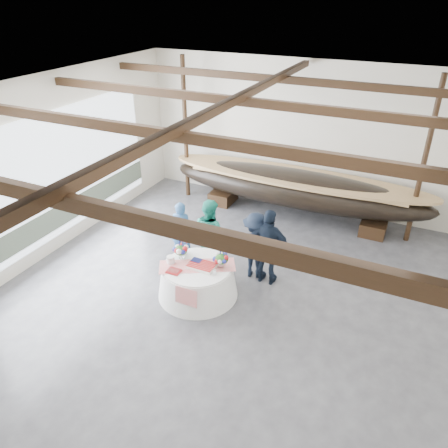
% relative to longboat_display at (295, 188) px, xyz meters
% --- Properties ---
extents(floor, '(10.00, 12.00, 0.01)m').
position_rel_longboat_display_xyz_m(floor, '(-0.20, -5.10, -0.95)').
color(floor, '#3D3D42').
rests_on(floor, ground).
extents(wall_back, '(10.00, 0.02, 4.50)m').
position_rel_longboat_display_xyz_m(wall_back, '(-0.20, 0.90, 1.30)').
color(wall_back, silver).
rests_on(wall_back, ground).
extents(wall_left, '(0.02, 12.00, 4.50)m').
position_rel_longboat_display_xyz_m(wall_left, '(-5.20, -5.10, 1.30)').
color(wall_left, silver).
rests_on(wall_left, ground).
extents(ceiling, '(10.00, 12.00, 0.01)m').
position_rel_longboat_display_xyz_m(ceiling, '(-0.20, -5.10, 3.55)').
color(ceiling, white).
rests_on(ceiling, wall_back).
extents(pavilion_structure, '(9.80, 11.76, 4.50)m').
position_rel_longboat_display_xyz_m(pavilion_structure, '(-0.20, -4.24, 3.05)').
color(pavilion_structure, black).
rests_on(pavilion_structure, ground).
extents(open_bay, '(0.03, 7.00, 3.20)m').
position_rel_longboat_display_xyz_m(open_bay, '(-5.15, -4.10, 0.87)').
color(open_bay, silver).
rests_on(open_bay, ground).
extents(longboat_display, '(7.96, 1.59, 1.49)m').
position_rel_longboat_display_xyz_m(longboat_display, '(0.00, 0.00, 0.00)').
color(longboat_display, black).
rests_on(longboat_display, ground).
extents(banquet_table, '(1.82, 1.82, 0.78)m').
position_rel_longboat_display_xyz_m(banquet_table, '(-0.82, -4.65, -0.56)').
color(banquet_table, white).
rests_on(banquet_table, ground).
extents(tabletop_items, '(1.74, 1.31, 0.40)m').
position_rel_longboat_display_xyz_m(tabletop_items, '(-0.85, -4.54, -0.02)').
color(tabletop_items, red).
rests_on(tabletop_items, banquet_table).
extents(guest_woman_blue, '(0.66, 0.54, 1.56)m').
position_rel_longboat_display_xyz_m(guest_woman_blue, '(-1.96, -3.39, -0.17)').
color(guest_woman_blue, '#274E7F').
rests_on(guest_woman_blue, ground).
extents(guest_woman_teal, '(1.06, 0.95, 1.78)m').
position_rel_longboat_display_xyz_m(guest_woman_teal, '(-1.15, -3.36, -0.06)').
color(guest_woman_teal, '#1A8B73').
rests_on(guest_woman_teal, ground).
extents(guest_man_left, '(1.19, 0.82, 1.69)m').
position_rel_longboat_display_xyz_m(guest_man_left, '(0.07, -3.38, -0.11)').
color(guest_man_left, black).
rests_on(guest_man_left, ground).
extents(guest_man_right, '(1.13, 0.50, 1.91)m').
position_rel_longboat_display_xyz_m(guest_man_right, '(0.45, -3.50, 0.00)').
color(guest_man_right, black).
rests_on(guest_man_right, ground).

